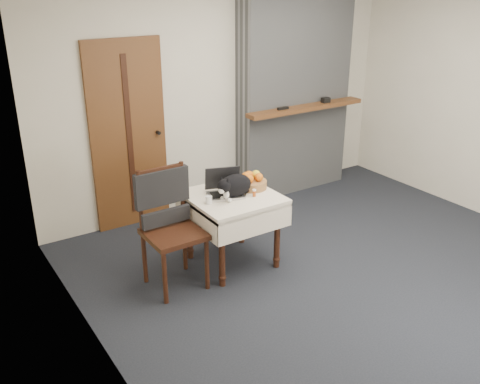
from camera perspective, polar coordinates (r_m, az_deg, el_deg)
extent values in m
plane|color=black|center=(5.19, 10.26, -7.97)|extent=(4.50, 4.50, 0.00)
cube|color=beige|center=(6.21, -1.68, 10.41)|extent=(4.50, 0.02, 2.60)
cube|color=beige|center=(3.55, -15.81, 0.20)|extent=(0.02, 4.00, 2.60)
cube|color=brown|center=(5.74, -11.82, 5.85)|extent=(0.82, 0.05, 2.00)
cube|color=#321C0D|center=(5.72, -11.70, 5.78)|extent=(0.06, 0.01, 1.70)
cylinder|color=black|center=(5.82, -8.72, 6.29)|extent=(0.04, 0.06, 0.04)
cube|color=gray|center=(6.60, 5.82, 11.03)|extent=(1.50, 0.30, 2.60)
cube|color=brown|center=(6.46, 7.09, 8.91)|extent=(1.62, 0.18, 0.05)
cube|color=black|center=(6.24, 4.60, 8.89)|extent=(0.14, 0.04, 0.03)
cube|color=black|center=(6.64, 9.13, 9.65)|extent=(0.10, 0.07, 0.06)
cylinder|color=#321C0D|center=(4.69, -1.94, -6.60)|extent=(0.06, 0.06, 0.64)
sphere|color=#321C0D|center=(4.81, -1.90, -9.10)|extent=(0.07, 0.07, 0.07)
cylinder|color=#321C0D|center=(4.98, 3.98, -4.76)|extent=(0.06, 0.06, 0.64)
sphere|color=#321C0D|center=(5.10, 3.91, -7.16)|extent=(0.07, 0.07, 0.07)
cylinder|color=#321C0D|center=(5.15, -5.42, -3.86)|extent=(0.06, 0.06, 0.64)
sphere|color=#321C0D|center=(5.26, -5.33, -6.20)|extent=(0.07, 0.07, 0.07)
cylinder|color=#321C0D|center=(5.42, 0.18, -2.34)|extent=(0.06, 0.06, 0.64)
sphere|color=#321C0D|center=(5.53, 0.17, -4.60)|extent=(0.07, 0.07, 0.07)
cube|color=silver|center=(4.90, -0.82, -0.66)|extent=(0.78, 0.78, 0.06)
cube|color=silver|center=(4.66, 1.73, -3.46)|extent=(0.78, 0.01, 0.22)
cube|color=silver|center=(5.25, -3.07, -0.38)|extent=(0.78, 0.01, 0.22)
cube|color=silver|center=(4.77, -4.73, -2.87)|extent=(0.01, 0.78, 0.22)
cube|color=silver|center=(5.15, 2.81, -0.87)|extent=(0.01, 0.78, 0.22)
cube|color=#B7B7BC|center=(4.86, -1.54, -0.35)|extent=(0.38, 0.32, 0.02)
cube|color=black|center=(4.86, -1.55, -0.22)|extent=(0.30, 0.23, 0.00)
cube|color=black|center=(4.94, -1.90, 1.52)|extent=(0.32, 0.16, 0.22)
cube|color=#A6C5F3|center=(4.94, -1.90, 1.51)|extent=(0.30, 0.14, 0.20)
ellipsoid|color=black|center=(4.83, -0.56, 0.69)|extent=(0.38, 0.30, 0.21)
ellipsoid|color=black|center=(4.91, 0.11, 0.83)|extent=(0.23, 0.24, 0.17)
sphere|color=black|center=(4.69, -1.71, 0.64)|extent=(0.16, 0.16, 0.12)
ellipsoid|color=white|center=(4.67, -2.00, 0.15)|extent=(0.07, 0.08, 0.06)
ellipsoid|color=white|center=(4.74, -1.49, -0.25)|extent=(0.07, 0.08, 0.08)
cone|color=black|center=(4.65, -1.30, 1.28)|extent=(0.05, 0.06, 0.05)
cone|color=black|center=(4.69, -1.99, 1.45)|extent=(0.05, 0.06, 0.05)
cylinder|color=black|center=(4.95, 1.23, 0.27)|extent=(0.18, 0.04, 0.04)
sphere|color=white|center=(4.73, -1.13, -0.88)|extent=(0.04, 0.04, 0.04)
sphere|color=white|center=(4.78, -1.90, -0.66)|extent=(0.04, 0.04, 0.04)
cylinder|color=white|center=(4.71, -3.35, -0.84)|extent=(0.06, 0.06, 0.07)
cylinder|color=#B14915|center=(4.85, 1.53, -0.17)|extent=(0.03, 0.03, 0.06)
cylinder|color=white|center=(4.84, 1.53, 0.21)|extent=(0.03, 0.03, 0.01)
cylinder|color=#9B6C3E|center=(5.04, 1.31, 0.83)|extent=(0.27, 0.27, 0.08)
sphere|color=orange|center=(4.96, 1.01, 1.40)|extent=(0.08, 0.08, 0.08)
sphere|color=orange|center=(5.00, 2.01, 1.59)|extent=(0.08, 0.08, 0.08)
sphere|color=orange|center=(5.05, 0.97, 1.82)|extent=(0.08, 0.08, 0.08)
sphere|color=gold|center=(5.07, 1.72, 1.89)|extent=(0.08, 0.08, 0.08)
sphere|color=orange|center=(5.02, 0.62, 1.69)|extent=(0.08, 0.08, 0.08)
cube|color=black|center=(5.02, 0.39, 0.32)|extent=(0.13, 0.10, 0.01)
cube|color=#321C0D|center=(4.64, -7.06, -4.50)|extent=(0.48, 0.48, 0.04)
cylinder|color=#321C0D|center=(4.52, -8.03, -8.96)|extent=(0.04, 0.04, 0.51)
cylinder|color=#321C0D|center=(4.68, -3.55, -7.59)|extent=(0.04, 0.04, 0.51)
cylinder|color=#321C0D|center=(4.85, -10.16, -6.83)|extent=(0.04, 0.04, 0.51)
cylinder|color=#321C0D|center=(4.99, -5.92, -5.63)|extent=(0.04, 0.04, 0.51)
cylinder|color=#321C0D|center=(4.61, -10.61, -1.03)|extent=(0.04, 0.04, 0.56)
cylinder|color=#321C0D|center=(4.77, -6.17, 0.04)|extent=(0.04, 0.04, 0.56)
cube|color=#321C0D|center=(4.64, -8.43, 0.79)|extent=(0.40, 0.04, 0.31)
cube|color=black|center=(4.64, -8.35, 0.49)|extent=(0.50, 0.07, 0.31)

